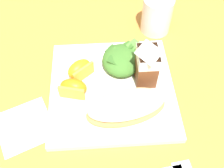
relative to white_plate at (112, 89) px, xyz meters
The scene contains 9 objects.
ground 0.01m from the white_plate, ahead, with size 3.00×3.00×0.00m, color #C67A33.
white_plate is the anchor object (origin of this frame).
cheesy_pizza_bread 0.08m from the white_plate, 19.92° to the left, with size 0.11×0.18×0.04m.
green_salad_pile 0.07m from the white_plate, 156.98° to the left, with size 0.10×0.10×0.04m.
milk_carton 0.10m from the white_plate, 102.77° to the left, with size 0.06×0.05×0.11m.
orange_wedge_front 0.09m from the white_plate, 118.92° to the right, with size 0.07×0.07×0.04m.
orange_wedge_middle 0.09m from the white_plate, 82.02° to the right, with size 0.05×0.07×0.04m.
paper_napkin 0.21m from the white_plate, 67.38° to the right, with size 0.11×0.11×0.00m, color white.
drinking_clear_cup 0.25m from the white_plate, 146.86° to the left, with size 0.08×0.08×0.10m, color silver.
Camera 1 is at (0.35, -0.02, 0.51)m, focal length 42.75 mm.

